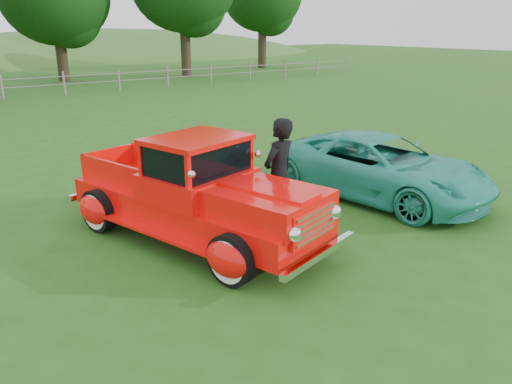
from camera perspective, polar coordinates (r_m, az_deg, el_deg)
ground at (r=7.89m, az=3.68°, el=-7.56°), size 140.00×140.00×0.00m
fence_line at (r=27.94m, az=-27.07°, el=10.64°), size 48.00×0.12×1.20m
red_pickup at (r=8.34m, az=-6.88°, el=-0.27°), size 3.14×5.27×1.78m
teal_sedan at (r=10.76m, az=13.87°, el=2.83°), size 2.87×4.98×1.31m
man at (r=8.70m, az=2.63°, el=1.99°), size 0.83×0.66×1.99m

